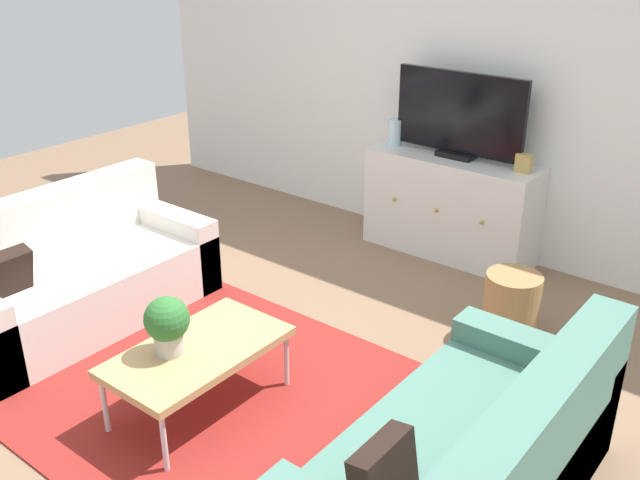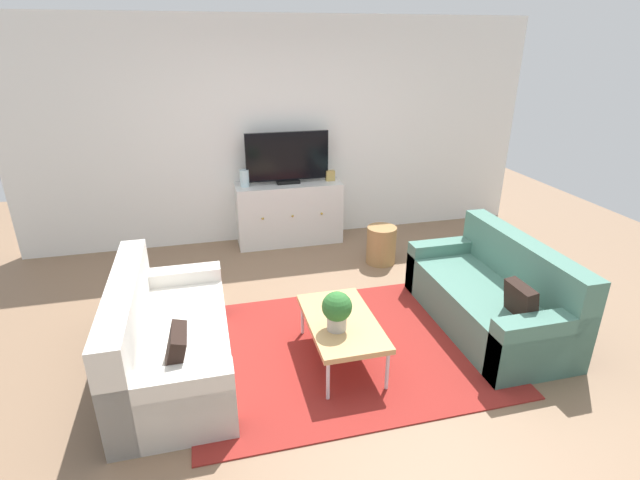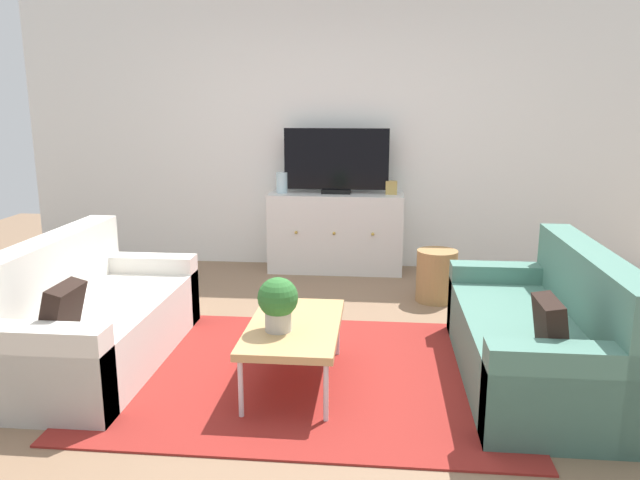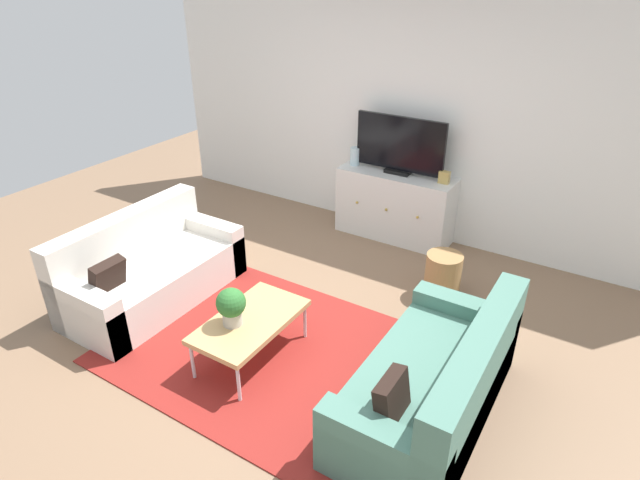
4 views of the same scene
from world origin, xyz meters
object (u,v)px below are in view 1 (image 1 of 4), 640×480
couch_left_side (73,278)px  glass_vase (395,132)px  tv_console (451,206)px  couch_right_side (475,473)px  mantel_clock (524,163)px  potted_plant (167,323)px  wicker_basket (511,307)px  flat_screen_tv (460,115)px  coffee_table (198,353)px

couch_left_side → glass_vase: (0.90, 2.37, 0.61)m
couch_left_side → tv_console: couch_left_side is taller
couch_right_side → mantel_clock: mantel_clock is taller
potted_plant → tv_console: bearing=87.1°
glass_vase → wicker_basket: (1.45, -0.88, -0.66)m
mantel_clock → wicker_basket: 1.14m
couch_right_side → flat_screen_tv: (-1.43, 2.39, 0.82)m
couch_right_side → potted_plant: couch_right_side is taller
potted_plant → glass_vase: bearing=98.5°
flat_screen_tv → glass_vase: bearing=-177.9°
tv_console → mantel_clock: (0.53, 0.00, 0.45)m
potted_plant → flat_screen_tv: bearing=87.1°
couch_right_side → glass_vase: glass_vase is taller
couch_right_side → coffee_table: couch_right_side is taller
coffee_table → tv_console: (0.06, 2.55, 0.04)m
tv_console → coffee_table: bearing=-91.4°
potted_plant → flat_screen_tv: flat_screen_tv is taller
flat_screen_tv → couch_left_side: bearing=-120.9°
tv_console → mantel_clock: size_ratio=10.07×
flat_screen_tv → glass_vase: (-0.53, -0.02, -0.21)m
potted_plant → glass_vase: (-0.40, 2.67, 0.33)m
couch_left_side → glass_vase: glass_vase is taller
tv_console → wicker_basket: tv_console is taller
potted_plant → mantel_clock: bearing=75.9°
potted_plant → couch_left_side: bearing=167.3°
potted_plant → mantel_clock: 2.77m
coffee_table → wicker_basket: (0.98, 1.67, -0.13)m
couch_right_side → tv_console: couch_right_side is taller
potted_plant → couch_right_side: bearing=10.6°
couch_left_side → wicker_basket: size_ratio=3.81×
potted_plant → wicker_basket: 2.10m
coffee_table → mantel_clock: bearing=76.8°
couch_left_side → flat_screen_tv: flat_screen_tv is taller
glass_vase → mantel_clock: size_ratio=1.57×
coffee_table → glass_vase: (-0.47, 2.55, 0.53)m
couch_right_side → coffee_table: bearing=-173.2°
couch_right_side → potted_plant: 1.62m
glass_vase → flat_screen_tv: bearing=2.1°
couch_left_side → glass_vase: 2.61m
couch_left_side → flat_screen_tv: bearing=59.1°
coffee_table → glass_vase: glass_vase is taller
couch_right_side → wicker_basket: 1.58m
flat_screen_tv → potted_plant: bearing=-92.9°
couch_right_side → mantel_clock: 2.60m
glass_vase → mantel_clock: bearing=0.0°
couch_right_side → glass_vase: 3.14m
coffee_table → glass_vase: 2.65m
couch_left_side → flat_screen_tv: 2.91m
couch_left_side → tv_console: 2.78m
coffee_table → tv_console: bearing=88.6°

